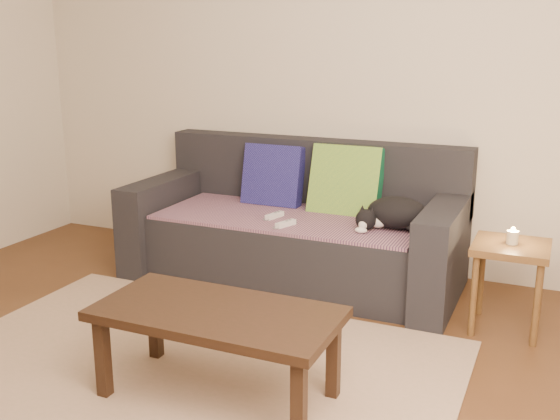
{
  "coord_description": "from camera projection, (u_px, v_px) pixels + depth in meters",
  "views": [
    {
      "loc": [
        1.54,
        -2.19,
        1.52
      ],
      "look_at": [
        0.05,
        1.2,
        0.55
      ],
      "focal_mm": 42.0,
      "sensor_mm": 36.0,
      "label": 1
    }
  ],
  "objects": [
    {
      "name": "ground",
      "position": [
        162.0,
        390.0,
        2.93
      ],
      "size": [
        4.5,
        4.5,
        0.0
      ],
      "primitive_type": "plane",
      "color": "brown",
      "rests_on": "ground"
    },
    {
      "name": "back_wall",
      "position": [
        321.0,
        73.0,
        4.37
      ],
      "size": [
        4.5,
        0.04,
        2.6
      ],
      "primitive_type": "cube",
      "color": "beige",
      "rests_on": "ground"
    },
    {
      "name": "sofa",
      "position": [
        296.0,
        232.0,
        4.24
      ],
      "size": [
        2.1,
        0.94,
        0.87
      ],
      "color": "#232328",
      "rests_on": "ground"
    },
    {
      "name": "throw_blanket",
      "position": [
        291.0,
        217.0,
        4.13
      ],
      "size": [
        1.66,
        0.74,
        0.02
      ],
      "primitive_type": "cube",
      "color": "#392343",
      "rests_on": "sofa"
    },
    {
      "name": "cushion_navy",
      "position": [
        273.0,
        175.0,
        4.4
      ],
      "size": [
        0.41,
        0.19,
        0.42
      ],
      "primitive_type": "cube",
      "rotation": [
        -0.22,
        0.0,
        0.0
      ],
      "color": "#14124F",
      "rests_on": "throw_blanket"
    },
    {
      "name": "cushion_green",
      "position": [
        346.0,
        182.0,
        4.2
      ],
      "size": [
        0.46,
        0.25,
        0.47
      ],
      "primitive_type": "cube",
      "rotation": [
        -0.31,
        0.0,
        0.0
      ],
      "color": "#0E5C3A",
      "rests_on": "throw_blanket"
    },
    {
      "name": "cat",
      "position": [
        394.0,
        214.0,
        3.83
      ],
      "size": [
        0.43,
        0.33,
        0.19
      ],
      "rotation": [
        0.0,
        0.0,
        0.04
      ],
      "color": "black",
      "rests_on": "throw_blanket"
    },
    {
      "name": "wii_remote_a",
      "position": [
        275.0,
        216.0,
        4.07
      ],
      "size": [
        0.07,
        0.15,
        0.03
      ],
      "primitive_type": "cube",
      "rotation": [
        0.0,
        0.0,
        1.32
      ],
      "color": "white",
      "rests_on": "throw_blanket"
    },
    {
      "name": "wii_remote_b",
      "position": [
        286.0,
        224.0,
        3.89
      ],
      "size": [
        0.08,
        0.15,
        0.03
      ],
      "primitive_type": "cube",
      "rotation": [
        0.0,
        0.0,
        1.23
      ],
      "color": "white",
      "rests_on": "throw_blanket"
    },
    {
      "name": "side_table",
      "position": [
        510.0,
        259.0,
        3.44
      ],
      "size": [
        0.39,
        0.39,
        0.48
      ],
      "color": "brown",
      "rests_on": "ground"
    },
    {
      "name": "candle",
      "position": [
        512.0,
        237.0,
        3.41
      ],
      "size": [
        0.06,
        0.06,
        0.09
      ],
      "color": "beige",
      "rests_on": "side_table"
    },
    {
      "name": "rug",
      "position": [
        180.0,
        374.0,
        3.06
      ],
      "size": [
        2.5,
        1.8,
        0.01
      ],
      "primitive_type": "cube",
      "color": "tan",
      "rests_on": "ground"
    },
    {
      "name": "coffee_table",
      "position": [
        217.0,
        321.0,
        2.78
      ],
      "size": [
        1.04,
        0.52,
        0.42
      ],
      "color": "black",
      "rests_on": "rug"
    }
  ]
}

